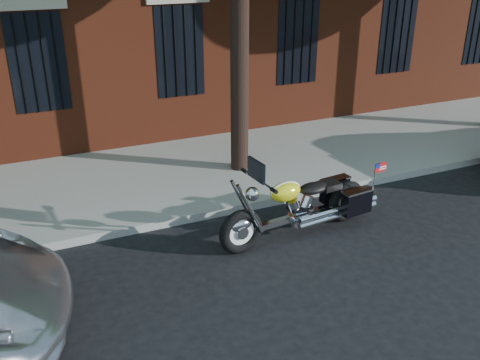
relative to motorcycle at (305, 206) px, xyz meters
name	(u,v)px	position (x,y,z in m)	size (l,w,h in m)	color
ground	(284,245)	(-0.47, -0.19, -0.51)	(120.00, 120.00, 0.00)	black
curb	(248,205)	(-0.47, 1.19, -0.43)	(40.00, 0.16, 0.15)	gray
sidewalk	(211,168)	(-0.47, 3.07, -0.43)	(40.00, 3.60, 0.15)	gray
motorcycle	(305,206)	(0.00, 0.00, 0.00)	(2.99, 1.02, 1.50)	black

